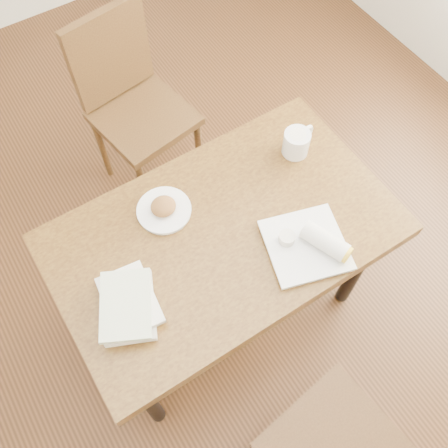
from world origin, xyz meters
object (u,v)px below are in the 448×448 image
chair_far (131,97)px  plate_burrito (312,244)px  plate_scone (164,209)px  book_stack (128,304)px  table (224,242)px  coffee_mug (297,142)px

chair_far → plate_burrito: 1.19m
plate_scone → book_stack: (-0.27, -0.26, 0.01)m
table → chair_far: bearing=85.3°
table → plate_scone: (-0.14, 0.18, 0.11)m
plate_scone → plate_burrito: bearing=-48.3°
table → chair_far: (0.08, 0.94, -0.11)m
chair_far → plate_scone: bearing=-106.0°
coffee_mug → book_stack: 0.87m
chair_far → book_stack: size_ratio=3.31×
table → plate_scone: plate_scone is taller
chair_far → plate_scone: (-0.22, -0.76, 0.22)m
plate_burrito → coffee_mug: bearing=60.5°
table → chair_far: size_ratio=1.28×
chair_far → plate_burrito: bearing=-83.0°
table → plate_scone: size_ratio=6.16×
table → chair_far: 0.95m
plate_scone → book_stack: bearing=-136.6°
plate_burrito → book_stack: size_ratio=1.16×
plate_scone → coffee_mug: coffee_mug is taller
plate_burrito → plate_scone: bearing=131.7°
table → plate_burrito: size_ratio=3.67×
coffee_mug → plate_burrito: bearing=-119.5°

